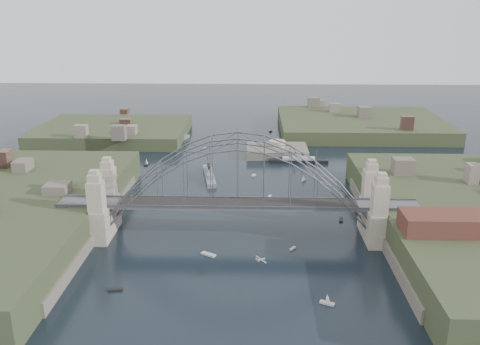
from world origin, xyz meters
name	(u,v)px	position (x,y,z in m)	size (l,w,h in m)	color
ground	(238,236)	(0.00, 0.00, 0.00)	(500.00, 500.00, 0.00)	black
bridge	(238,187)	(0.00, 0.00, 12.32)	(84.00, 13.80, 24.60)	#545557
headland_nw	(114,136)	(-55.00, 95.00, 0.50)	(60.00, 45.00, 9.00)	#333C22
headland_ne	(360,129)	(50.00, 110.00, 0.75)	(70.00, 55.00, 9.50)	#333C22
fort_island	(277,156)	(12.00, 70.00, -0.34)	(22.00, 16.00, 9.40)	#5F594D
wharf_shed	(451,223)	(44.00, -14.00, 10.00)	(20.00, 8.00, 4.00)	#592D26
finger_pier	(445,300)	(39.00, -28.00, 0.70)	(4.00, 22.00, 1.40)	#545557
naval_cruiser_near	(209,175)	(-10.54, 42.90, 0.94)	(6.02, 20.37, 6.06)	gray
naval_cruiser_far	(179,139)	(-26.92, 88.99, 0.79)	(7.33, 14.68, 5.04)	gray
ocean_liner	(299,161)	(19.18, 60.46, 0.78)	(20.39, 2.91, 5.00)	black
aeroplane	(260,260)	(5.12, -21.95, 5.26)	(2.19, 3.05, 0.51)	#A4A6AB
small_boat_a	(155,201)	(-23.51, 20.17, 0.84)	(1.53, 2.68, 2.38)	beige
small_boat_b	(269,196)	(8.21, 26.48, 0.15)	(1.28, 1.78, 0.45)	beige
small_boat_c	(208,254)	(-6.12, -10.10, 0.15)	(3.52, 2.67, 0.45)	beige
small_boat_d	(304,178)	(19.19, 40.87, 0.96)	(1.56, 1.94, 2.38)	beige
small_boat_e	(147,163)	(-33.40, 56.62, 0.61)	(1.30, 3.94, 2.38)	beige
small_boat_f	(254,175)	(3.55, 45.23, 0.30)	(1.56, 1.13, 1.43)	beige
small_boat_g	(327,300)	(17.42, -28.83, 0.80)	(2.85, 2.00, 2.38)	beige
small_boat_h	(205,148)	(-15.36, 77.76, 0.15)	(1.16, 2.17, 0.45)	beige
small_boat_i	(341,220)	(26.04, 10.03, 0.15)	(1.34, 2.81, 0.45)	beige
small_boat_j	(115,290)	(-22.68, -25.39, 0.15)	(2.84, 1.37, 0.45)	beige
small_boat_k	(271,131)	(10.66, 106.42, 0.30)	(1.59, 1.59, 1.43)	beige
small_boat_l	(128,185)	(-34.72, 34.95, 0.15)	(2.39, 1.88, 0.45)	beige
small_boat_m	(293,249)	(12.61, -6.67, 0.15)	(1.57, 1.90, 0.45)	beige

